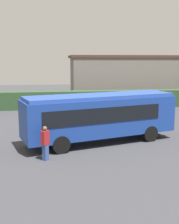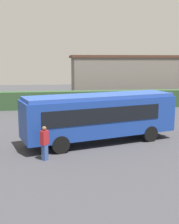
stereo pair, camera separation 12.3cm
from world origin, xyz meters
TOP-DOWN VIEW (x-y plane):
  - ground_plane at (0.00, 0.00)m, footprint 87.15×87.15m
  - bus_blue at (-0.36, -1.98)m, footprint 9.87×5.10m
  - person_left at (-3.71, -4.92)m, footprint 0.46×0.47m
  - person_center at (-2.62, -0.13)m, footprint 0.54×0.41m
  - hedge_row at (0.00, 11.29)m, footprint 55.57×1.40m
  - depot_building at (6.14, 16.57)m, footprint 14.28×5.52m

SIDE VIEW (x-z plane):
  - ground_plane at x=0.00m, z-range 0.00..0.00m
  - person_center at x=-2.62m, z-range 0.03..1.67m
  - hedge_row at x=0.00m, z-range 0.00..1.87m
  - person_left at x=-3.71m, z-range 0.06..1.85m
  - bus_blue at x=-0.36m, z-range 0.24..3.25m
  - depot_building at x=6.14m, z-range 0.01..5.72m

